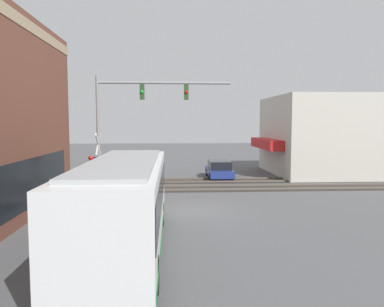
# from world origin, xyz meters

# --- Properties ---
(ground_plane) EXTENTS (120.00, 120.00, 0.00)m
(ground_plane) POSITION_xyz_m (0.00, 0.00, 0.00)
(ground_plane) COLOR #565659
(shop_building) EXTENTS (9.81, 8.73, 6.59)m
(shop_building) POSITION_xyz_m (12.89, -11.23, 3.29)
(shop_building) COLOR beige
(shop_building) RESTS_ON ground
(city_bus) EXTENTS (10.40, 2.59, 3.14)m
(city_bus) POSITION_xyz_m (-5.77, 2.80, 1.73)
(city_bus) COLOR white
(city_bus) RESTS_ON ground
(traffic_signal_gantry) EXTENTS (0.42, 8.08, 7.18)m
(traffic_signal_gantry) POSITION_xyz_m (4.30, 3.34, 5.24)
(traffic_signal_gantry) COLOR gray
(traffic_signal_gantry) RESTS_ON ground
(crossing_signal) EXTENTS (1.41, 1.18, 3.81)m
(crossing_signal) POSITION_xyz_m (3.92, 5.52, 2.30)
(crossing_signal) COLOR gray
(crossing_signal) RESTS_ON ground
(rail_track_near) EXTENTS (2.60, 60.00, 0.15)m
(rail_track_near) POSITION_xyz_m (6.00, 0.00, 0.03)
(rail_track_near) COLOR #332D28
(rail_track_near) RESTS_ON ground
(rail_track_far) EXTENTS (2.60, 60.00, 0.15)m
(rail_track_far) POSITION_xyz_m (9.20, 0.00, 0.03)
(rail_track_far) COLOR #332D28
(rail_track_far) RESTS_ON ground
(parked_car_blue) EXTENTS (4.59, 1.82, 1.42)m
(parked_car_blue) POSITION_xyz_m (10.60, -2.60, 0.66)
(parked_car_blue) COLOR navy
(parked_car_blue) RESTS_ON ground
(pedestrian_at_crossing) EXTENTS (0.34, 0.34, 1.64)m
(pedestrian_at_crossing) POSITION_xyz_m (4.93, 4.88, 0.83)
(pedestrian_at_crossing) COLOR #2D3351
(pedestrian_at_crossing) RESTS_ON ground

